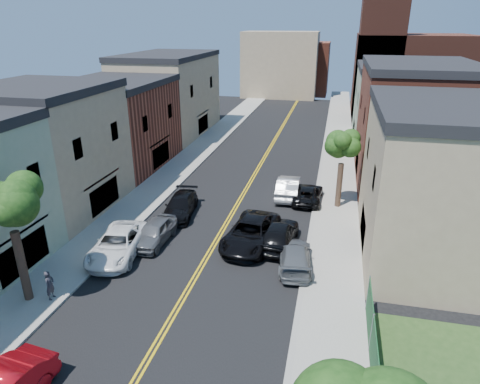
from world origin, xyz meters
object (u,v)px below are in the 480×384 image
Objects in this scene: white_pickup at (118,244)px; grey_car_left at (154,232)px; grey_car_right at (295,256)px; black_car_right at (279,234)px; silver_car_right at (288,187)px; dark_car_right_far at (308,194)px; black_suv_lane at (251,233)px; pedestrian_left at (50,285)px; black_car_left at (180,206)px.

white_pickup is 2.60m from grey_car_left.
black_car_right is (-1.27, 2.39, 0.15)m from grey_car_right.
grey_car_left is 0.87× the size of silver_car_right.
grey_car_right is 0.93× the size of silver_car_right.
black_car_right reaches higher than dark_car_right_far.
white_pickup is at bearing 50.44° from silver_car_right.
white_pickup is 8.50m from black_suv_lane.
black_car_right is 1.89m from black_suv_lane.
pedestrian_left is (-12.20, -6.22, 0.27)m from grey_car_right.
black_car_left is 1.06× the size of grey_car_right.
black_car_left is at bearing 33.81° from silver_car_right.
black_suv_lane is at bearing 70.28° from dark_car_right_far.
black_car_left is 12.04m from pedestrian_left.
grey_car_left is at bearing 45.36° from white_pickup.
grey_car_left is 0.94× the size of grey_car_right.
grey_car_left is 0.91× the size of black_car_right.
grey_car_right is 13.70m from pedestrian_left.
grey_car_right is at bearing -27.57° from black_suv_lane.
black_car_left is at bearing 157.74° from black_suv_lane.
pedestrian_left reaches higher than grey_car_left.
black_car_left is 0.83× the size of black_suv_lane.
dark_car_right_far is at bearing -96.79° from grey_car_right.
dark_car_right_far is (1.70, -0.71, -0.19)m from silver_car_right.
white_pickup reaches higher than grey_car_right.
pedestrian_left is (-9.06, -8.33, 0.12)m from black_suv_lane.
white_pickup reaches higher than dark_car_right_far.
grey_car_left reaches higher than grey_car_right.
grey_car_left is 13.25m from dark_car_right_far.
white_pickup is 1.11× the size of silver_car_right.
white_pickup is at bearing -15.93° from pedestrian_left.
silver_car_right is at bearing 44.56° from white_pickup.
silver_car_right is (7.74, 10.00, 0.08)m from grey_car_left.
white_pickup is 1.17× the size of black_car_right.
dark_car_right_far is 8.71m from black_suv_lane.
silver_car_right is (9.30, 12.08, 0.05)m from white_pickup.
grey_car_right is at bearing -65.63° from pedestrian_left.
grey_car_right is 2.92× the size of pedestrian_left.
black_car_left is 1.08× the size of dark_car_right_far.
white_pickup is at bearing 47.37° from dark_car_right_far.
pedestrian_left is (-12.20, -16.45, 0.31)m from dark_car_right_far.
silver_car_right reaches higher than dark_car_right_far.
black_car_left is 10.79m from grey_car_right.
black_suv_lane reaches higher than grey_car_right.
silver_car_right reaches higher than black_car_left.
grey_car_right is 10.24m from dark_car_right_far.
pedestrian_left is at bearing -131.10° from black_suv_lane.
pedestrian_left is at bearing 54.86° from dark_car_right_far.
black_suv_lane is at bearing -35.66° from black_car_left.
black_car_right is at bearing 14.73° from black_suv_lane.
grey_car_right is 2.71m from black_car_right.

